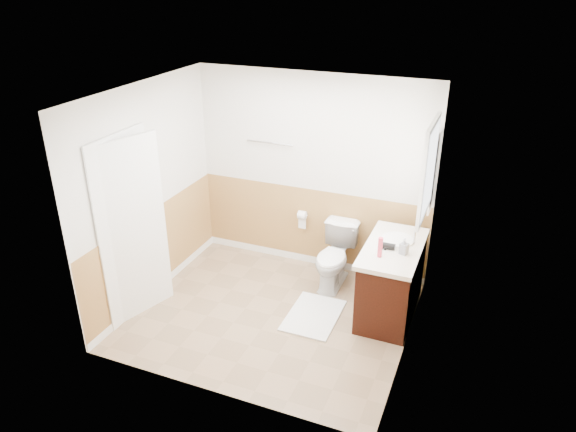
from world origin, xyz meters
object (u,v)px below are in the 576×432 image
at_px(soap_dispenser, 404,246).
at_px(toilet, 334,257).
at_px(vanity_cabinet, 391,282).
at_px(bath_mat, 313,315).
at_px(lotion_bottle, 380,247).

bearing_deg(soap_dispenser, toilet, 152.39).
distance_m(toilet, vanity_cabinet, 0.84).
distance_m(bath_mat, soap_dispenser, 1.31).
distance_m(toilet, bath_mat, 0.83).
bearing_deg(soap_dispenser, bath_mat, -162.64).
relative_size(bath_mat, soap_dispenser, 4.58).
relative_size(toilet, bath_mat, 0.94).
relative_size(toilet, vanity_cabinet, 0.68).
bearing_deg(soap_dispenser, vanity_cabinet, 134.92).
bearing_deg(toilet, bath_mat, -90.26).
bearing_deg(vanity_cabinet, bath_mat, -152.58).
xyz_separation_m(toilet, vanity_cabinet, (0.77, -0.34, 0.02)).
xyz_separation_m(vanity_cabinet, lotion_bottle, (-0.10, -0.28, 0.56)).
xyz_separation_m(toilet, lotion_bottle, (0.67, -0.62, 0.58)).
relative_size(lotion_bottle, soap_dispenser, 1.26).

